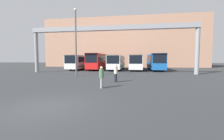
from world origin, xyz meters
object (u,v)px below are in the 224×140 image
Objects in this scene: bus_slot_0 at (82,61)px; bus_slot_3 at (136,62)px; pedestrian_near_left at (101,77)px; bus_slot_1 at (98,61)px; lamp_post at (76,40)px; bus_slot_4 at (155,61)px; pedestrian_far_center at (116,73)px; bus_slot_2 at (117,62)px.

bus_slot_3 is at bearing -0.99° from bus_slot_0.
pedestrian_near_left is at bearing -96.85° from bus_slot_3.
bus_slot_1 is 1.18× the size of lamp_post.
bus_slot_0 is 4.06m from bus_slot_1.
bus_slot_4 is at bearing 50.42° from lamp_post.
lamp_post is (-5.03, 7.46, 3.77)m from pedestrian_near_left.
pedestrian_near_left is (-6.47, -21.37, -0.99)m from bus_slot_4.
lamp_post reaches higher than bus_slot_1.
pedestrian_far_center is at bearing -37.42° from lamp_post.
bus_slot_3 is at bearing 151.10° from pedestrian_near_left.
bus_slot_0 reaches higher than bus_slot_2.
bus_slot_4 is 7.43× the size of pedestrian_far_center.
pedestrian_far_center is (0.66, 3.10, 0.02)m from pedestrian_near_left.
pedestrian_near_left is 9.75m from lamp_post.
bus_slot_0 is 1.04× the size of bus_slot_3.
pedestrian_near_left is at bearing -55.99° from lamp_post.
bus_slot_0 is at bearing 107.67° from lamp_post.
bus_slot_0 is 20.60m from pedestrian_far_center.
pedestrian_near_left is 0.19× the size of lamp_post.
pedestrian_near_left is at bearing -106.84° from bus_slot_4.
bus_slot_1 is 0.88× the size of bus_slot_3.
pedestrian_far_center reaches higher than pedestrian_near_left.
pedestrian_far_center is (6.07, -17.10, -1.03)m from bus_slot_1.
pedestrian_far_center is 0.20× the size of lamp_post.
bus_slot_0 is 0.95× the size of bus_slot_4.
bus_slot_0 is at bearing 167.55° from bus_slot_1.
bus_slot_0 is 7.92m from bus_slot_2.
pedestrian_far_center is at bearing -60.83° from bus_slot_0.
bus_slot_2 is 1.37× the size of lamp_post.
bus_slot_0 is 11.88m from bus_slot_3.
lamp_post is at bearing -72.33° from bus_slot_0.
bus_slot_1 is 7.95m from bus_slot_3.
bus_slot_2 reaches higher than pedestrian_near_left.
bus_slot_3 is (11.88, -0.21, -0.01)m from bus_slot_0.
pedestrian_near_left is 3.17m from pedestrian_far_center.
bus_slot_1 reaches higher than bus_slot_4.
bus_slot_0 is 1.38× the size of lamp_post.
pedestrian_far_center is at bearing -95.93° from bus_slot_3.
bus_slot_3 is at bearing -172.84° from bus_slot_4.
bus_slot_1 reaches higher than pedestrian_far_center.
bus_slot_2 is 21.10m from pedestrian_near_left.
bus_slot_4 is at bearing 5.61° from bus_slot_1.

